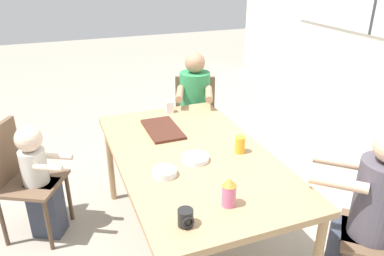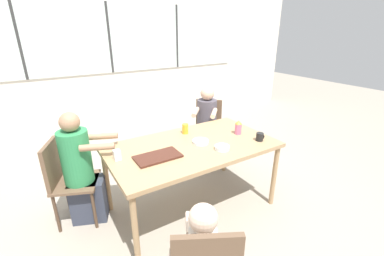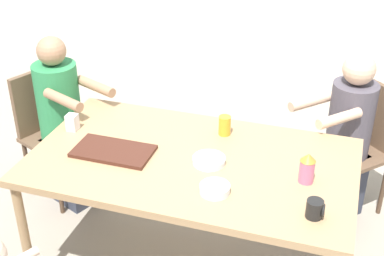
{
  "view_description": "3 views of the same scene",
  "coord_description": "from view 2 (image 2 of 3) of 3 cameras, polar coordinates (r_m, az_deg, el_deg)",
  "views": [
    {
      "loc": [
        1.97,
        -0.76,
        1.88
      ],
      "look_at": [
        0.0,
        0.0,
        0.93
      ],
      "focal_mm": 35.0,
      "sensor_mm": 36.0,
      "label": 1
    },
    {
      "loc": [
        -1.23,
        -1.98,
        1.84
      ],
      "look_at": [
        0.0,
        0.0,
        0.93
      ],
      "focal_mm": 24.0,
      "sensor_mm": 36.0,
      "label": 2
    },
    {
      "loc": [
        0.71,
        -2.19,
        2.22
      ],
      "look_at": [
        0.0,
        0.0,
        0.93
      ],
      "focal_mm": 50.0,
      "sensor_mm": 36.0,
      "label": 3
    }
  ],
  "objects": [
    {
      "name": "milk_carton_small",
      "position": [
        2.36,
        -16.31,
        -5.8
      ],
      "size": [
        0.06,
        0.06,
        0.09
      ],
      "color": "silver",
      "rests_on": "dining_table"
    },
    {
      "name": "juice_glass",
      "position": [
        2.83,
        -1.52,
        -0.16
      ],
      "size": [
        0.07,
        0.07,
        0.11
      ],
      "color": "gold",
      "rests_on": "dining_table"
    },
    {
      "name": "wall_back_with_windows",
      "position": [
        4.85,
        -17.69,
        15.51
      ],
      "size": [
        8.4,
        0.08,
        2.8
      ],
      "color": "silver",
      "rests_on": "ground_plane"
    },
    {
      "name": "food_tray_dark",
      "position": [
        2.34,
        -7.62,
        -6.35
      ],
      "size": [
        0.41,
        0.23,
        0.02
      ],
      "color": "#472319",
      "rests_on": "dining_table"
    },
    {
      "name": "bowl_cereal",
      "position": [
        2.48,
        6.71,
        -4.35
      ],
      "size": [
        0.14,
        0.14,
        0.04
      ],
      "color": "silver",
      "rests_on": "dining_table"
    },
    {
      "name": "bowl_white_shallow",
      "position": [
        2.6,
        1.91,
        -3.06
      ],
      "size": [
        0.17,
        0.17,
        0.03
      ],
      "color": "silver",
      "rests_on": "dining_table"
    },
    {
      "name": "ground_plane",
      "position": [
        2.97,
        -0.0,
        -16.89
      ],
      "size": [
        16.0,
        16.0,
        0.0
      ],
      "primitive_type": "plane",
      "color": "gray"
    },
    {
      "name": "chair_for_woman_green_shirt",
      "position": [
        2.79,
        -26.44,
        -9.45
      ],
      "size": [
        0.52,
        0.52,
        0.86
      ],
      "rotation": [
        0.0,
        0.0,
        -1.96
      ],
      "color": "brown",
      "rests_on": "ground_plane"
    },
    {
      "name": "dining_table",
      "position": [
        2.6,
        -0.0,
        -4.89
      ],
      "size": [
        1.66,
        0.95,
        0.75
      ],
      "color": "tan",
      "rests_on": "ground_plane"
    },
    {
      "name": "coffee_mug",
      "position": [
        2.74,
        14.85,
        -1.9
      ],
      "size": [
        0.08,
        0.07,
        0.08
      ],
      "color": "black",
      "rests_on": "dining_table"
    },
    {
      "name": "person_man_blue_shirt",
      "position": [
        3.64,
        3.2,
        -0.04
      ],
      "size": [
        0.53,
        0.54,
        1.1
      ],
      "rotation": [
        0.0,
        0.0,
        -3.89
      ],
      "color": "#333847",
      "rests_on": "ground_plane"
    },
    {
      "name": "sippy_cup",
      "position": [
        2.85,
        10.24,
        0.2
      ],
      "size": [
        0.08,
        0.08,
        0.16
      ],
      "color": "#CC668C",
      "rests_on": "dining_table"
    },
    {
      "name": "person_woman_green_shirt",
      "position": [
        2.74,
        -23.21,
        -9.22
      ],
      "size": [
        0.56,
        0.44,
        1.14
      ],
      "rotation": [
        0.0,
        0.0,
        -1.96
      ],
      "color": "#333847",
      "rests_on": "ground_plane"
    },
    {
      "name": "chair_for_man_blue_shirt",
      "position": [
        3.79,
        3.54,
        0.91
      ],
      "size": [
        0.57,
        0.57,
        0.86
      ],
      "rotation": [
        0.0,
        0.0,
        -3.89
      ],
      "color": "brown",
      "rests_on": "ground_plane"
    }
  ]
}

